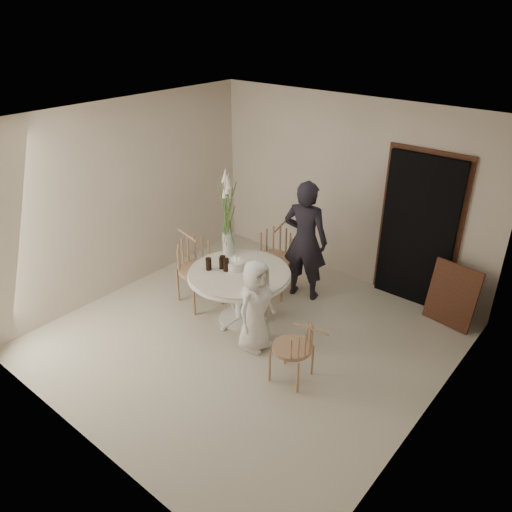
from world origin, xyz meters
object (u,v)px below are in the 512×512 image
Objects in this scene: chair_far at (277,249)px; chair_right at (301,345)px; birthday_cake at (235,265)px; flower_vase at (228,215)px; table at (239,279)px; girl at (305,241)px; boy at (256,306)px; chair_left at (193,259)px.

chair_far reaches higher than chair_right.
flower_vase is at bearing 142.91° from birthday_cake.
chair_right is at bearing -20.09° from birthday_cake.
table is at bearing -97.41° from chair_far.
table is 1.12m from girl.
chair_far is 1.47m from boy.
birthday_cake is at bearing -73.98° from chair_left.
girl is 7.22× the size of birthday_cake.
chair_far is 4.00× the size of birthday_cake.
chair_left is at bearing -140.89° from flower_vase.
chair_far is at bearing 65.54° from flower_vase.
boy is at bearing -30.68° from table.
chair_left is at bearing -177.76° from birthday_cake.
birthday_cake reaches higher than table.
birthday_cake is at bearing 59.70° from boy.
chair_left reaches higher than chair_right.
girl is (0.28, 1.06, 0.25)m from table.
flower_vase is at bearing -121.85° from chair_right.
boy reaches higher than chair_right.
flower_vase is (-0.37, 0.28, 0.51)m from birthday_cake.
chair_far is at bearing 93.75° from birthday_cake.
chair_left is at bearing 29.70° from girl.
boy is at bearing -88.92° from chair_left.
table is 1.37× the size of chair_left.
boy is (1.38, -0.31, -0.04)m from chair_left.
table is 1.11× the size of flower_vase.
birthday_cake is 0.20× the size of flower_vase.
flower_vase is at bearing 146.55° from table.
chair_far is 0.99× the size of chair_left.
chair_right is at bearing -104.18° from boy.
girl is 1.14m from flower_vase.
boy is 4.92× the size of birthday_cake.
chair_left is 0.56× the size of girl.
flower_vase is at bearing -130.49° from chair_far.
chair_right is at bearing -24.12° from flower_vase.
table is 1.41m from chair_right.
girl is at bearing -6.16° from chair_far.
birthday_cake is (-0.62, 0.34, 0.20)m from boy.
chair_right is at bearing -20.48° from table.
chair_far is 0.55× the size of girl.
chair_right is 0.64× the size of flower_vase.
flower_vase reaches higher than table.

